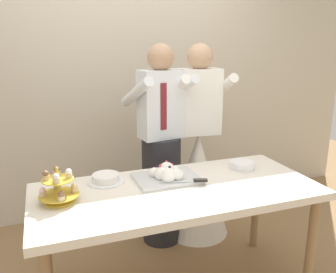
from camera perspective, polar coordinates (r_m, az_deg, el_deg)
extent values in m
cube|color=beige|center=(3.46, -7.28, 11.30)|extent=(5.20, 0.10, 2.90)
cube|color=silver|center=(2.27, 1.55, -8.86)|extent=(1.80, 0.80, 0.05)
cylinder|color=olive|center=(2.61, 22.05, -16.23)|extent=(0.06, 0.06, 0.72)
cylinder|color=olive|center=(2.60, -19.14, -16.03)|extent=(0.06, 0.06, 0.72)
cylinder|color=olive|center=(3.05, 13.97, -10.84)|extent=(0.06, 0.06, 0.72)
cylinder|color=gold|center=(2.16, -17.09, -9.93)|extent=(0.17, 0.17, 0.01)
cylinder|color=gold|center=(2.12, -17.30, -7.50)|extent=(0.01, 0.01, 0.21)
cylinder|color=gold|center=(2.15, -17.17, -8.99)|extent=(0.23, 0.23, 0.01)
cylinder|color=#D1B784|center=(2.14, -14.87, -8.33)|extent=(0.04, 0.04, 0.03)
sphere|color=#D6B27A|center=(2.14, -14.92, -7.74)|extent=(0.04, 0.04, 0.04)
cylinder|color=#D1B784|center=(2.22, -17.45, -7.71)|extent=(0.04, 0.04, 0.03)
sphere|color=white|center=(2.21, -17.50, -7.14)|extent=(0.04, 0.04, 0.04)
cylinder|color=#D1B784|center=(2.14, -19.55, -8.81)|extent=(0.04, 0.04, 0.03)
sphere|color=#EAB7C6|center=(2.13, -19.61, -8.22)|extent=(0.04, 0.04, 0.04)
cylinder|color=#D1B784|center=(2.06, -16.84, -9.48)|extent=(0.04, 0.04, 0.03)
sphere|color=brown|center=(2.05, -16.89, -8.87)|extent=(0.04, 0.04, 0.04)
cylinder|color=gold|center=(2.11, -17.37, -6.63)|extent=(0.18, 0.18, 0.01)
cylinder|color=#D1B784|center=(2.10, -15.71, -6.09)|extent=(0.04, 0.04, 0.03)
sphere|color=white|center=(2.09, -15.76, -5.48)|extent=(0.04, 0.04, 0.04)
cylinder|color=#D1B784|center=(2.16, -17.50, -5.62)|extent=(0.04, 0.04, 0.03)
sphere|color=brown|center=(2.15, -17.55, -5.03)|extent=(0.04, 0.04, 0.04)
cylinder|color=#D1B784|center=(2.11, -19.09, -6.27)|extent=(0.04, 0.04, 0.03)
sphere|color=brown|center=(2.10, -19.15, -5.66)|extent=(0.04, 0.04, 0.04)
cylinder|color=#D1B784|center=(2.05, -17.56, -6.82)|extent=(0.04, 0.04, 0.03)
sphere|color=white|center=(2.04, -17.62, -6.19)|extent=(0.04, 0.04, 0.04)
cube|color=silver|center=(2.38, -0.20, -6.76)|extent=(0.42, 0.31, 0.02)
sphere|color=white|center=(2.38, 0.95, -5.67)|extent=(0.08, 0.08, 0.08)
sphere|color=white|center=(2.41, 0.20, -5.37)|extent=(0.09, 0.09, 0.09)
sphere|color=white|center=(2.40, -0.90, -5.50)|extent=(0.08, 0.08, 0.08)
sphere|color=white|center=(2.37, -2.23, -5.85)|extent=(0.07, 0.07, 0.07)
sphere|color=white|center=(2.33, -1.06, -6.04)|extent=(0.10, 0.10, 0.10)
sphere|color=white|center=(2.29, 0.02, -6.35)|extent=(0.10, 0.10, 0.10)
sphere|color=white|center=(2.32, 1.58, -6.21)|extent=(0.08, 0.08, 0.08)
sphere|color=white|center=(2.35, -0.21, -5.47)|extent=(0.11, 0.11, 0.11)
sphere|color=#2D1938|center=(2.31, 0.26, -4.94)|extent=(0.02, 0.02, 0.02)
sphere|color=#DB474C|center=(2.31, -1.23, -4.72)|extent=(0.02, 0.02, 0.02)
sphere|color=#2D1938|center=(2.32, -1.64, -4.84)|extent=(0.02, 0.02, 0.02)
sphere|color=#2D1938|center=(2.39, 0.43, -4.27)|extent=(0.02, 0.02, 0.02)
sphere|color=#B21923|center=(2.36, 0.74, -4.56)|extent=(0.02, 0.02, 0.02)
sphere|color=#DB474C|center=(2.37, -0.28, -4.09)|extent=(0.02, 0.02, 0.02)
sphere|color=#B21923|center=(2.35, -0.88, -4.64)|extent=(0.02, 0.02, 0.02)
cube|color=silver|center=(2.28, 1.50, -7.30)|extent=(0.23, 0.09, 0.00)
cube|color=black|center=(2.29, 5.26, -7.04)|extent=(0.09, 0.05, 0.02)
cylinder|color=white|center=(2.63, 11.83, -5.00)|extent=(0.17, 0.17, 0.01)
cylinder|color=white|center=(2.63, 11.90, -4.76)|extent=(0.17, 0.17, 0.01)
cylinder|color=white|center=(2.62, 11.87, -4.57)|extent=(0.17, 0.17, 0.01)
cylinder|color=white|center=(2.63, 11.93, -4.30)|extent=(0.17, 0.17, 0.01)
cylinder|color=white|center=(2.62, 11.87, -4.10)|extent=(0.17, 0.17, 0.01)
cylinder|color=white|center=(2.38, -9.97, -7.17)|extent=(0.24, 0.24, 0.01)
cylinder|color=white|center=(2.37, -10.00, -6.54)|extent=(0.18, 0.18, 0.05)
cylinder|color=#232328|center=(3.01, -1.07, -8.60)|extent=(0.32, 0.32, 0.92)
cube|color=white|center=(2.80, -1.14, 5.20)|extent=(0.37, 0.25, 0.54)
sphere|color=tan|center=(2.76, -1.18, 12.67)|extent=(0.21, 0.21, 0.21)
cylinder|color=white|center=(2.70, -5.12, 7.09)|extent=(0.15, 0.49, 0.28)
cylinder|color=white|center=(2.87, 1.91, 7.61)|extent=(0.15, 0.49, 0.28)
cube|color=maroon|center=(2.70, -0.73, 4.82)|extent=(0.05, 0.02, 0.36)
cone|color=white|center=(3.15, 4.73, -7.59)|extent=(0.56, 0.56, 0.92)
cube|color=white|center=(2.95, 5.04, 5.63)|extent=(0.36, 0.24, 0.54)
sphere|color=tan|center=(2.91, 5.21, 12.73)|extent=(0.21, 0.21, 0.21)
cylinder|color=white|center=(2.88, 1.73, 7.65)|extent=(0.14, 0.49, 0.28)
cylinder|color=white|center=(3.00, 8.85, 7.77)|extent=(0.14, 0.49, 0.28)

